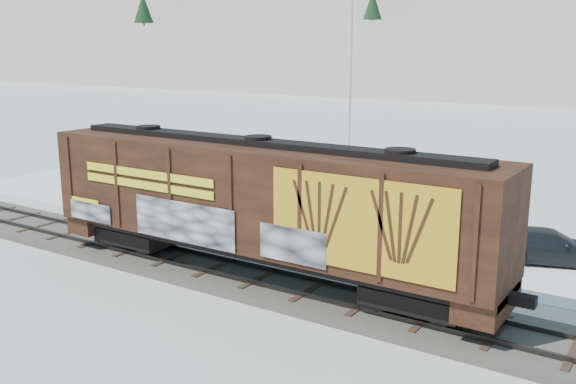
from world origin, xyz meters
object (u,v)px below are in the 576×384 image
Objects in this scene: hopper_railcar at (259,200)px; car_dark at (549,246)px; flagpole at (352,112)px; car_white at (340,211)px; car_silver at (143,184)px.

hopper_railcar is 11.34m from car_dark.
car_dark is at bearing 45.06° from hopper_railcar.
flagpole reaches higher than car_dark.
car_white reaches higher than car_dark.
car_white is at bearing 98.73° from hopper_railcar.
car_silver is 20.49m from car_dark.
car_silver is (-9.22, -6.21, -3.82)m from flagpole.
car_dark is at bearing -70.20° from car_white.
car_silver is 1.15× the size of car_white.
hopper_railcar is 3.44× the size of car_silver.
flagpole is 6.82m from car_white.
car_silver reaches higher than car_white.
flagpole is 11.75m from car_silver.
hopper_railcar is at bearing -94.41° from car_silver.
car_dark is at bearing -63.11° from car_silver.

